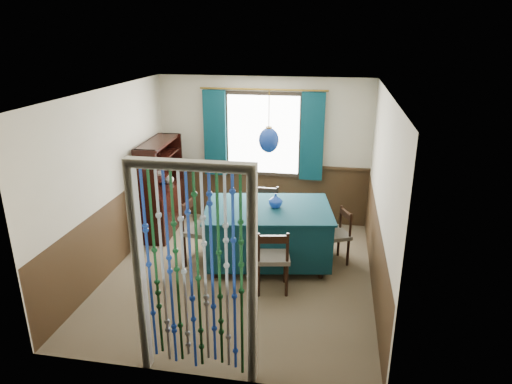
% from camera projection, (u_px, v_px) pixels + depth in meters
% --- Properties ---
extents(floor, '(4.00, 4.00, 0.00)m').
position_uv_depth(floor, '(240.00, 274.00, 6.35)').
color(floor, brown).
rests_on(floor, ground).
extents(ceiling, '(4.00, 4.00, 0.00)m').
position_uv_depth(ceiling, '(238.00, 92.00, 5.50)').
color(ceiling, silver).
rests_on(ceiling, ground).
extents(wall_back, '(3.60, 0.00, 3.60)m').
position_uv_depth(wall_back, '(264.00, 151.00, 7.78)').
color(wall_back, '#C1B79D').
rests_on(wall_back, ground).
extents(wall_front, '(3.60, 0.00, 3.60)m').
position_uv_depth(wall_front, '(192.00, 263.00, 4.07)').
color(wall_front, '#C1B79D').
rests_on(wall_front, ground).
extents(wall_left, '(0.00, 4.00, 4.00)m').
position_uv_depth(wall_left, '(110.00, 182.00, 6.22)').
color(wall_left, '#C1B79D').
rests_on(wall_left, ground).
extents(wall_right, '(0.00, 4.00, 4.00)m').
position_uv_depth(wall_right, '(381.00, 198.00, 5.63)').
color(wall_right, '#C1B79D').
rests_on(wall_right, ground).
extents(wainscot_back, '(3.60, 0.00, 3.60)m').
position_uv_depth(wainscot_back, '(263.00, 193.00, 8.02)').
color(wainscot_back, '#352414').
rests_on(wainscot_back, ground).
extents(wainscot_front, '(3.60, 0.00, 3.60)m').
position_uv_depth(wainscot_front, '(196.00, 332.00, 4.34)').
color(wainscot_front, '#352414').
rests_on(wainscot_front, ground).
extents(wainscot_left, '(0.00, 4.00, 4.00)m').
position_uv_depth(wainscot_left, '(117.00, 232.00, 6.48)').
color(wainscot_left, '#352414').
rests_on(wainscot_left, ground).
extents(wainscot_right, '(0.00, 4.00, 4.00)m').
position_uv_depth(wainscot_right, '(375.00, 252.00, 5.88)').
color(wainscot_right, '#352414').
rests_on(wainscot_right, ground).
extents(window, '(1.32, 0.12, 1.42)m').
position_uv_depth(window, '(263.00, 135.00, 7.63)').
color(window, black).
rests_on(window, wall_back).
extents(doorway, '(1.16, 0.12, 2.18)m').
position_uv_depth(doorway, '(195.00, 279.00, 4.20)').
color(doorway, silver).
rests_on(doorway, ground).
extents(dining_table, '(1.94, 1.49, 0.85)m').
position_uv_depth(dining_table, '(268.00, 232.00, 6.52)').
color(dining_table, '#0A2D37').
rests_on(dining_table, floor).
extents(chair_near, '(0.50, 0.49, 0.88)m').
position_uv_depth(chair_near, '(272.00, 258.00, 5.80)').
color(chair_near, black).
rests_on(chair_near, floor).
extents(chair_far, '(0.43, 0.41, 0.85)m').
position_uv_depth(chair_far, '(265.00, 213.00, 7.27)').
color(chair_far, black).
rests_on(chair_far, floor).
extents(chair_left, '(0.50, 0.52, 0.96)m').
position_uv_depth(chair_left, '(199.00, 230.00, 6.52)').
color(chair_left, black).
rests_on(chair_left, floor).
extents(chair_right, '(0.51, 0.52, 0.80)m').
position_uv_depth(chair_right, '(336.00, 235.00, 6.56)').
color(chair_right, black).
rests_on(chair_right, floor).
extents(sideboard, '(0.47, 1.20, 1.55)m').
position_uv_depth(sideboard, '(162.00, 200.00, 7.54)').
color(sideboard, black).
rests_on(sideboard, floor).
extents(pendant_lamp, '(0.27, 0.27, 0.85)m').
position_uv_depth(pendant_lamp, '(269.00, 140.00, 6.07)').
color(pendant_lamp, olive).
rests_on(pendant_lamp, ceiling).
extents(vase_table, '(0.20, 0.20, 0.19)m').
position_uv_depth(vase_table, '(276.00, 201.00, 6.39)').
color(vase_table, navy).
rests_on(vase_table, dining_table).
extents(bowl_shelf, '(0.27, 0.27, 0.05)m').
position_uv_depth(bowl_shelf, '(158.00, 173.00, 7.13)').
color(bowl_shelf, beige).
rests_on(bowl_shelf, sideboard).
extents(vase_sideboard, '(0.25, 0.25, 0.20)m').
position_uv_depth(vase_sideboard, '(169.00, 178.00, 7.63)').
color(vase_sideboard, beige).
rests_on(vase_sideboard, sideboard).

